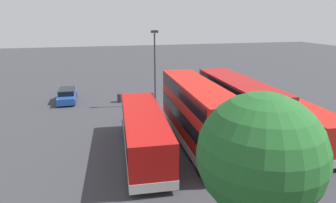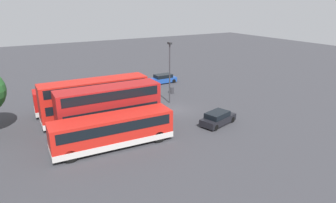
{
  "view_description": "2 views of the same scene",
  "coord_description": "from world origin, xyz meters",
  "px_view_note": "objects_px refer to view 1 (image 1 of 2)",
  "views": [
    {
      "loc": [
        8.34,
        27.34,
        8.95
      ],
      "look_at": [
        1.92,
        1.91,
        1.22
      ],
      "focal_mm": 30.4,
      "sensor_mm": 36.0,
      "label": 1
    },
    {
      "loc": [
        -29.27,
        17.78,
        12.52
      ],
      "look_at": [
        -0.17,
        0.98,
        1.29
      ],
      "focal_mm": 32.18,
      "sensor_mm": 36.0,
      "label": 2
    }
  ],
  "objects_px": {
    "car_small_green": "(228,92)",
    "waste_bin_yellow": "(120,98)",
    "bus_single_deck_near_end": "(287,118)",
    "bus_double_decker_second": "(237,107)",
    "bus_double_decker_third": "(197,112)",
    "bus_single_deck_fourth": "(144,131)",
    "car_hatchback_silver": "(67,95)",
    "lamp_post_tall": "(155,63)"
  },
  "relations": [
    {
      "from": "bus_single_deck_near_end",
      "to": "waste_bin_yellow",
      "type": "relative_size",
      "value": 11.56
    },
    {
      "from": "bus_double_decker_second",
      "to": "car_hatchback_silver",
      "type": "height_order",
      "value": "bus_double_decker_second"
    },
    {
      "from": "bus_double_decker_second",
      "to": "car_small_green",
      "type": "height_order",
      "value": "bus_double_decker_second"
    },
    {
      "from": "car_hatchback_silver",
      "to": "bus_double_decker_second",
      "type": "bearing_deg",
      "value": 134.9
    },
    {
      "from": "waste_bin_yellow",
      "to": "car_small_green",
      "type": "bearing_deg",
      "value": 172.79
    },
    {
      "from": "bus_single_deck_near_end",
      "to": "bus_single_deck_fourth",
      "type": "bearing_deg",
      "value": -0.13
    },
    {
      "from": "car_small_green",
      "to": "lamp_post_tall",
      "type": "bearing_deg",
      "value": 5.45
    },
    {
      "from": "car_small_green",
      "to": "waste_bin_yellow",
      "type": "relative_size",
      "value": 4.83
    },
    {
      "from": "car_small_green",
      "to": "waste_bin_yellow",
      "type": "distance_m",
      "value": 12.34
    },
    {
      "from": "bus_single_deck_near_end",
      "to": "bus_double_decker_second",
      "type": "bearing_deg",
      "value": -15.43
    },
    {
      "from": "bus_single_deck_fourth",
      "to": "car_small_green",
      "type": "bearing_deg",
      "value": -135.81
    },
    {
      "from": "bus_single_deck_fourth",
      "to": "car_small_green",
      "type": "xyz_separation_m",
      "value": [
        -11.72,
        -11.39,
        -0.92
      ]
    },
    {
      "from": "bus_double_decker_second",
      "to": "bus_double_decker_third",
      "type": "xyz_separation_m",
      "value": [
        3.35,
        0.4,
        0.0
      ]
    },
    {
      "from": "bus_single_deck_near_end",
      "to": "lamp_post_tall",
      "type": "bearing_deg",
      "value": -52.52
    },
    {
      "from": "car_hatchback_silver",
      "to": "waste_bin_yellow",
      "type": "relative_size",
      "value": 4.83
    },
    {
      "from": "bus_double_decker_third",
      "to": "bus_single_deck_fourth",
      "type": "distance_m",
      "value": 4.1
    },
    {
      "from": "bus_double_decker_third",
      "to": "car_small_green",
      "type": "xyz_separation_m",
      "value": [
        -7.76,
        -10.78,
        -1.75
      ]
    },
    {
      "from": "bus_double_decker_second",
      "to": "bus_single_deck_fourth",
      "type": "bearing_deg",
      "value": 7.9
    },
    {
      "from": "bus_double_decker_second",
      "to": "bus_single_deck_near_end",
      "type": "bearing_deg",
      "value": 164.57
    },
    {
      "from": "bus_double_decker_second",
      "to": "car_hatchback_silver",
      "type": "xyz_separation_m",
      "value": [
        13.5,
        -13.55,
        -1.74
      ]
    },
    {
      "from": "car_hatchback_silver",
      "to": "car_small_green",
      "type": "distance_m",
      "value": 18.18
    },
    {
      "from": "bus_double_decker_second",
      "to": "car_small_green",
      "type": "bearing_deg",
      "value": -112.99
    },
    {
      "from": "bus_single_deck_fourth",
      "to": "car_hatchback_silver",
      "type": "height_order",
      "value": "bus_single_deck_fourth"
    },
    {
      "from": "bus_single_deck_fourth",
      "to": "waste_bin_yellow",
      "type": "xyz_separation_m",
      "value": [
        0.52,
        -12.94,
        -1.15
      ]
    },
    {
      "from": "bus_single_deck_near_end",
      "to": "bus_single_deck_fourth",
      "type": "distance_m",
      "value": 11.09
    },
    {
      "from": "bus_double_decker_third",
      "to": "lamp_post_tall",
      "type": "xyz_separation_m",
      "value": [
        1.0,
        -9.95,
        2.12
      ]
    },
    {
      "from": "bus_single_deck_near_end",
      "to": "car_hatchback_silver",
      "type": "distance_m",
      "value": 22.63
    },
    {
      "from": "lamp_post_tall",
      "to": "waste_bin_yellow",
      "type": "relative_size",
      "value": 8.19
    },
    {
      "from": "bus_double_decker_second",
      "to": "car_hatchback_silver",
      "type": "bearing_deg",
      "value": -45.1
    },
    {
      "from": "bus_single_deck_near_end",
      "to": "bus_double_decker_third",
      "type": "relative_size",
      "value": 0.95
    },
    {
      "from": "waste_bin_yellow",
      "to": "bus_single_deck_fourth",
      "type": "bearing_deg",
      "value": 92.31
    },
    {
      "from": "car_small_green",
      "to": "bus_single_deck_fourth",
      "type": "bearing_deg",
      "value": 44.19
    },
    {
      "from": "car_hatchback_silver",
      "to": "lamp_post_tall",
      "type": "height_order",
      "value": "lamp_post_tall"
    },
    {
      "from": "lamp_post_tall",
      "to": "waste_bin_yellow",
      "type": "distance_m",
      "value": 5.88
    },
    {
      "from": "bus_single_deck_fourth",
      "to": "car_hatchback_silver",
      "type": "xyz_separation_m",
      "value": [
        6.19,
        -14.56,
        -0.92
      ]
    },
    {
      "from": "bus_single_deck_near_end",
      "to": "bus_double_decker_second",
      "type": "distance_m",
      "value": 4.0
    },
    {
      "from": "car_small_green",
      "to": "car_hatchback_silver",
      "type": "bearing_deg",
      "value": -10.04
    },
    {
      "from": "bus_single_deck_near_end",
      "to": "bus_double_decker_third",
      "type": "bearing_deg",
      "value": -5.13
    },
    {
      "from": "bus_single_deck_fourth",
      "to": "bus_single_deck_near_end",
      "type": "bearing_deg",
      "value": 179.87
    },
    {
      "from": "lamp_post_tall",
      "to": "bus_single_deck_fourth",
      "type": "bearing_deg",
      "value": 74.29
    },
    {
      "from": "car_small_green",
      "to": "lamp_post_tall",
      "type": "height_order",
      "value": "lamp_post_tall"
    },
    {
      "from": "bus_single_deck_fourth",
      "to": "lamp_post_tall",
      "type": "distance_m",
      "value": 11.36
    }
  ]
}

